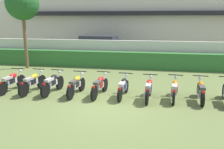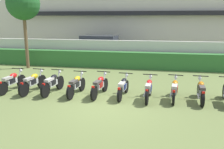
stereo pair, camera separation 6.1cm
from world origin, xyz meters
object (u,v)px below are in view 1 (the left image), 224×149
(motorcycle_in_row_5, at_px, (123,87))
(motorcycle_in_row_8, at_px, (201,91))
(motorcycle_in_row_6, at_px, (149,89))
(tree_near_inspector, at_px, (22,4))
(motorcycle_in_row_3, at_px, (76,85))
(motorcycle_in_row_4, at_px, (100,85))
(parked_car, at_px, (101,48))
(motorcycle_in_row_2, at_px, (53,83))
(motorcycle_in_row_1, at_px, (33,82))
(motorcycle_in_row_7, at_px, (175,89))
(motorcycle_in_row_0, at_px, (12,82))

(motorcycle_in_row_5, xyz_separation_m, motorcycle_in_row_8, (3.07, 0.01, 0.00))
(motorcycle_in_row_6, bearing_deg, tree_near_inspector, 61.97)
(motorcycle_in_row_3, relative_size, motorcycle_in_row_4, 0.97)
(parked_car, distance_m, motorcycle_in_row_4, 9.26)
(tree_near_inspector, relative_size, motorcycle_in_row_2, 2.68)
(motorcycle_in_row_4, bearing_deg, motorcycle_in_row_1, 98.52)
(motorcycle_in_row_1, relative_size, motorcycle_in_row_7, 1.09)
(motorcycle_in_row_8, bearing_deg, motorcycle_in_row_0, 93.35)
(motorcycle_in_row_7, bearing_deg, motorcycle_in_row_1, 97.03)
(tree_near_inspector, xyz_separation_m, motorcycle_in_row_5, (7.01, -4.89, -3.63))
(tree_near_inspector, relative_size, motorcycle_in_row_3, 2.77)
(motorcycle_in_row_0, bearing_deg, motorcycle_in_row_8, -84.23)
(motorcycle_in_row_0, relative_size, motorcycle_in_row_5, 1.05)
(motorcycle_in_row_2, bearing_deg, motorcycle_in_row_5, -83.97)
(motorcycle_in_row_3, xyz_separation_m, motorcycle_in_row_6, (3.05, -0.07, 0.00))
(motorcycle_in_row_3, xyz_separation_m, motorcycle_in_row_7, (4.07, 0.11, -0.01))
(motorcycle_in_row_4, relative_size, motorcycle_in_row_6, 1.05)
(tree_near_inspector, xyz_separation_m, motorcycle_in_row_1, (3.01, -4.96, -3.61))
(motorcycle_in_row_6, bearing_deg, motorcycle_in_row_3, 92.77)
(parked_car, height_order, tree_near_inspector, tree_near_inspector)
(parked_car, xyz_separation_m, motorcycle_in_row_3, (1.00, -9.13, -0.49))
(motorcycle_in_row_0, relative_size, motorcycle_in_row_4, 0.99)
(motorcycle_in_row_1, distance_m, motorcycle_in_row_2, 0.92)
(motorcycle_in_row_7, relative_size, motorcycle_in_row_8, 0.99)
(motorcycle_in_row_2, bearing_deg, motorcycle_in_row_8, -84.24)
(motorcycle_in_row_2, xyz_separation_m, motorcycle_in_row_4, (2.08, 0.05, -0.01))
(motorcycle_in_row_4, xyz_separation_m, motorcycle_in_row_7, (3.07, 0.02, -0.01))
(motorcycle_in_row_2, xyz_separation_m, motorcycle_in_row_3, (1.08, -0.05, -0.01))
(tree_near_inspector, distance_m, motorcycle_in_row_1, 6.83)
(motorcycle_in_row_4, xyz_separation_m, motorcycle_in_row_8, (4.07, 0.00, -0.01))
(parked_car, bearing_deg, motorcycle_in_row_5, -66.25)
(motorcycle_in_row_3, bearing_deg, motorcycle_in_row_2, 91.95)
(tree_near_inspector, relative_size, motorcycle_in_row_4, 2.69)
(motorcycle_in_row_6, bearing_deg, motorcycle_in_row_7, -76.12)
(motorcycle_in_row_3, bearing_deg, motorcycle_in_row_0, 93.97)
(motorcycle_in_row_2, bearing_deg, motorcycle_in_row_0, 95.87)
(motorcycle_in_row_5, bearing_deg, motorcycle_in_row_1, 95.95)
(motorcycle_in_row_1, relative_size, motorcycle_in_row_2, 1.02)
(motorcycle_in_row_3, distance_m, motorcycle_in_row_6, 3.05)
(motorcycle_in_row_2, xyz_separation_m, motorcycle_in_row_7, (5.15, 0.06, -0.02))
(tree_near_inspector, relative_size, motorcycle_in_row_6, 2.83)
(parked_car, height_order, motorcycle_in_row_7, parked_car)
(motorcycle_in_row_0, bearing_deg, tree_near_inspector, 27.25)
(motorcycle_in_row_0, distance_m, motorcycle_in_row_8, 8.09)
(motorcycle_in_row_0, distance_m, motorcycle_in_row_7, 7.09)
(motorcycle_in_row_4, distance_m, motorcycle_in_row_8, 4.07)
(motorcycle_in_row_1, xyz_separation_m, motorcycle_in_row_5, (4.00, 0.06, -0.02))
(motorcycle_in_row_4, xyz_separation_m, motorcycle_in_row_5, (1.00, -0.01, -0.01))
(parked_car, bearing_deg, motorcycle_in_row_6, -60.82)
(motorcycle_in_row_0, relative_size, motorcycle_in_row_8, 1.05)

